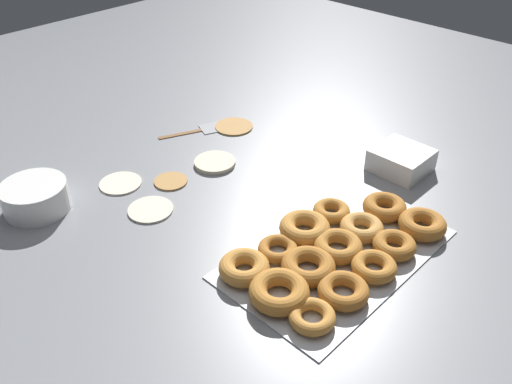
{
  "coord_description": "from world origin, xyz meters",
  "views": [
    {
      "loc": [
        -0.74,
        -0.82,
        0.75
      ],
      "look_at": [
        -0.01,
        -0.11,
        0.04
      ],
      "focal_mm": 38.0,
      "sensor_mm": 36.0,
      "label": 1
    }
  ],
  "objects_px": {
    "container_stack": "(401,160)",
    "donut_tray": "(334,251)",
    "pancake_4": "(215,163)",
    "spatula": "(210,128)",
    "batter_bowl": "(35,197)",
    "pancake_3": "(120,183)",
    "pancake_1": "(171,180)",
    "pancake_2": "(150,209)",
    "pancake_0": "(234,126)"
  },
  "relations": [
    {
      "from": "container_stack",
      "to": "pancake_0",
      "type": "bearing_deg",
      "value": 105.79
    },
    {
      "from": "pancake_3",
      "to": "pancake_1",
      "type": "bearing_deg",
      "value": -41.55
    },
    {
      "from": "pancake_0",
      "to": "pancake_1",
      "type": "distance_m",
      "value": 0.33
    },
    {
      "from": "donut_tray",
      "to": "spatula",
      "type": "relative_size",
      "value": 2.11
    },
    {
      "from": "batter_bowl",
      "to": "spatula",
      "type": "xyz_separation_m",
      "value": [
        0.54,
        0.01,
        -0.03
      ]
    },
    {
      "from": "pancake_1",
      "to": "pancake_2",
      "type": "height_order",
      "value": "same"
    },
    {
      "from": "pancake_1",
      "to": "pancake_4",
      "type": "xyz_separation_m",
      "value": [
        0.13,
        -0.02,
        0.0
      ]
    },
    {
      "from": "pancake_1",
      "to": "batter_bowl",
      "type": "relative_size",
      "value": 0.56
    },
    {
      "from": "pancake_3",
      "to": "spatula",
      "type": "distance_m",
      "value": 0.35
    },
    {
      "from": "pancake_3",
      "to": "container_stack",
      "type": "height_order",
      "value": "container_stack"
    },
    {
      "from": "spatula",
      "to": "batter_bowl",
      "type": "bearing_deg",
      "value": -156.37
    },
    {
      "from": "pancake_3",
      "to": "container_stack",
      "type": "relative_size",
      "value": 0.78
    },
    {
      "from": "pancake_2",
      "to": "donut_tray",
      "type": "relative_size",
      "value": 0.22
    },
    {
      "from": "container_stack",
      "to": "donut_tray",
      "type": "bearing_deg",
      "value": -167.73
    },
    {
      "from": "pancake_1",
      "to": "pancake_4",
      "type": "bearing_deg",
      "value": -7.51
    },
    {
      "from": "pancake_2",
      "to": "pancake_3",
      "type": "bearing_deg",
      "value": 84.01
    },
    {
      "from": "pancake_3",
      "to": "pancake_0",
      "type": "bearing_deg",
      "value": 1.95
    },
    {
      "from": "pancake_1",
      "to": "container_stack",
      "type": "xyz_separation_m",
      "value": [
        0.45,
        -0.38,
        0.02
      ]
    },
    {
      "from": "pancake_2",
      "to": "container_stack",
      "type": "relative_size",
      "value": 0.79
    },
    {
      "from": "spatula",
      "to": "pancake_1",
      "type": "bearing_deg",
      "value": -128.73
    },
    {
      "from": "pancake_1",
      "to": "pancake_4",
      "type": "relative_size",
      "value": 0.77
    },
    {
      "from": "donut_tray",
      "to": "pancake_1",
      "type": "bearing_deg",
      "value": 96.83
    },
    {
      "from": "pancake_2",
      "to": "container_stack",
      "type": "bearing_deg",
      "value": -29.94
    },
    {
      "from": "donut_tray",
      "to": "batter_bowl",
      "type": "relative_size",
      "value": 3.21
    },
    {
      "from": "pancake_3",
      "to": "spatula",
      "type": "xyz_separation_m",
      "value": [
        0.35,
        0.06,
        -0.0
      ]
    },
    {
      "from": "donut_tray",
      "to": "container_stack",
      "type": "xyz_separation_m",
      "value": [
        0.39,
        0.09,
        0.01
      ]
    },
    {
      "from": "pancake_4",
      "to": "spatula",
      "type": "distance_m",
      "value": 0.2
    },
    {
      "from": "pancake_2",
      "to": "spatula",
      "type": "xyz_separation_m",
      "value": [
        0.36,
        0.2,
        -0.0
      ]
    },
    {
      "from": "batter_bowl",
      "to": "container_stack",
      "type": "distance_m",
      "value": 0.89
    },
    {
      "from": "container_stack",
      "to": "pancake_4",
      "type": "bearing_deg",
      "value": 130.9
    },
    {
      "from": "pancake_0",
      "to": "pancake_4",
      "type": "distance_m",
      "value": 0.21
    },
    {
      "from": "pancake_4",
      "to": "container_stack",
      "type": "relative_size",
      "value": 0.81
    },
    {
      "from": "pancake_2",
      "to": "batter_bowl",
      "type": "xyz_separation_m",
      "value": [
        -0.18,
        0.19,
        0.03
      ]
    },
    {
      "from": "pancake_3",
      "to": "pancake_4",
      "type": "distance_m",
      "value": 0.25
    },
    {
      "from": "pancake_1",
      "to": "pancake_2",
      "type": "distance_m",
      "value": 0.12
    },
    {
      "from": "container_stack",
      "to": "pancake_1",
      "type": "bearing_deg",
      "value": 139.63
    },
    {
      "from": "pancake_3",
      "to": "donut_tray",
      "type": "distance_m",
      "value": 0.57
    },
    {
      "from": "donut_tray",
      "to": "batter_bowl",
      "type": "distance_m",
      "value": 0.69
    },
    {
      "from": "pancake_4",
      "to": "spatula",
      "type": "bearing_deg",
      "value": 51.66
    },
    {
      "from": "pancake_0",
      "to": "container_stack",
      "type": "bearing_deg",
      "value": -74.21
    },
    {
      "from": "pancake_4",
      "to": "donut_tray",
      "type": "relative_size",
      "value": 0.22
    },
    {
      "from": "pancake_3",
      "to": "spatula",
      "type": "relative_size",
      "value": 0.45
    },
    {
      "from": "batter_bowl",
      "to": "pancake_0",
      "type": "bearing_deg",
      "value": -3.41
    },
    {
      "from": "batter_bowl",
      "to": "spatula",
      "type": "height_order",
      "value": "batter_bowl"
    },
    {
      "from": "batter_bowl",
      "to": "spatula",
      "type": "bearing_deg",
      "value": 0.8
    },
    {
      "from": "pancake_0",
      "to": "donut_tray",
      "type": "relative_size",
      "value": 0.23
    },
    {
      "from": "donut_tray",
      "to": "pancake_2",
      "type": "bearing_deg",
      "value": 112.0
    },
    {
      "from": "pancake_2",
      "to": "batter_bowl",
      "type": "bearing_deg",
      "value": 132.76
    },
    {
      "from": "pancake_4",
      "to": "donut_tray",
      "type": "distance_m",
      "value": 0.45
    },
    {
      "from": "container_stack",
      "to": "spatula",
      "type": "height_order",
      "value": "container_stack"
    }
  ]
}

